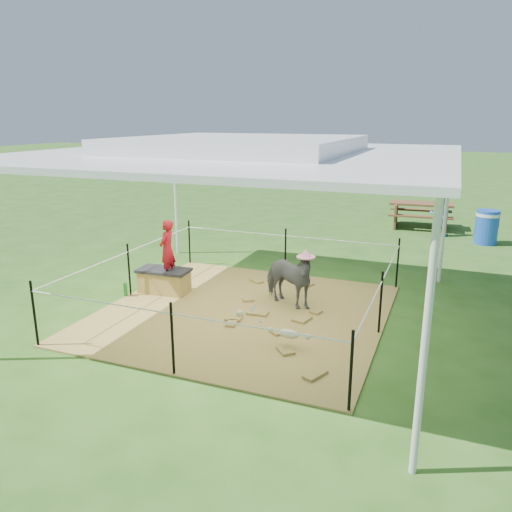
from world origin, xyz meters
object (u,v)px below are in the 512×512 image
at_px(green_bottle, 125,289).
at_px(trash_barrel, 487,227).
at_px(distant_person, 440,215).
at_px(picnic_table_near, 420,215).
at_px(foal, 289,332).
at_px(straw_bale, 164,282).
at_px(pony, 287,279).
at_px(woman, 167,244).

bearing_deg(green_bottle, trash_barrel, 47.35).
height_order(trash_barrel, distant_person, distant_person).
bearing_deg(picnic_table_near, foal, -100.42).
bearing_deg(straw_bale, picnic_table_near, 62.89).
xyz_separation_m(pony, foal, (0.54, -1.57, -0.25)).
bearing_deg(green_bottle, pony, 12.47).
height_order(trash_barrel, picnic_table_near, trash_barrel).
height_order(straw_bale, woman, woman).
distance_m(woman, picnic_table_near, 8.77).
relative_size(straw_bale, pony, 0.77).
xyz_separation_m(straw_bale, green_bottle, (-0.55, -0.45, -0.07)).
relative_size(straw_bale, distant_person, 0.78).
height_order(pony, picnic_table_near, pony).
relative_size(straw_bale, picnic_table_near, 0.50).
height_order(woman, distant_person, woman).
distance_m(woman, trash_barrel, 8.54).
height_order(foal, picnic_table_near, picnic_table_near).
xyz_separation_m(woman, pony, (2.25, 0.19, -0.45)).
distance_m(straw_bale, pony, 2.37).
distance_m(straw_bale, woman, 0.75).
height_order(foal, trash_barrel, trash_barrel).
bearing_deg(woman, green_bottle, -58.86).
height_order(green_bottle, distant_person, distant_person).
relative_size(pony, trash_barrel, 1.32).
height_order(picnic_table_near, distant_person, distant_person).
height_order(woman, foal, woman).
xyz_separation_m(foal, trash_barrel, (2.86, 7.76, 0.17)).
bearing_deg(picnic_table_near, woman, -119.98).
relative_size(pony, distant_person, 1.00).
height_order(woman, trash_barrel, woman).
bearing_deg(distant_person, trash_barrel, 160.72).
bearing_deg(distant_person, woman, 63.76).
relative_size(green_bottle, picnic_table_near, 0.14).
xyz_separation_m(green_bottle, foal, (3.43, -0.93, 0.12)).
bearing_deg(woman, straw_bale, -93.55).
relative_size(pony, foal, 1.33).
distance_m(straw_bale, distant_person, 8.32).
bearing_deg(pony, straw_bale, 118.74).
height_order(straw_bale, distant_person, distant_person).
bearing_deg(foal, trash_barrel, 78.22).
height_order(woman, green_bottle, woman).
distance_m(foal, picnic_table_near, 9.27).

